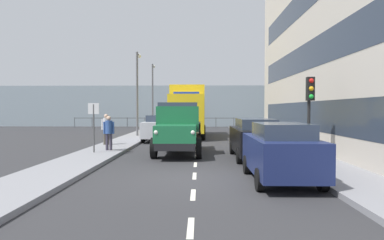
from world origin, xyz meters
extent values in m
plane|color=#2D2D30|center=(0.00, -8.77, 0.00)|extent=(80.00, 80.00, 0.00)
cube|color=gray|center=(-4.53, -8.77, 0.07)|extent=(2.12, 39.23, 0.15)
cube|color=gray|center=(4.53, -8.77, 0.07)|extent=(2.12, 39.23, 0.15)
cube|color=silver|center=(0.00, 4.29, 0.00)|extent=(0.12, 1.10, 0.01)
cube|color=silver|center=(0.00, 1.95, 0.00)|extent=(0.12, 1.10, 0.01)
cube|color=silver|center=(0.00, -0.41, 0.00)|extent=(0.12, 1.10, 0.01)
cube|color=silver|center=(0.00, -2.62, 0.00)|extent=(0.12, 1.10, 0.01)
cube|color=silver|center=(0.00, -4.90, 0.00)|extent=(0.12, 1.10, 0.01)
cube|color=silver|center=(0.00, -7.16, 0.00)|extent=(0.12, 1.10, 0.01)
cube|color=silver|center=(0.00, -9.66, 0.00)|extent=(0.12, 1.10, 0.01)
cube|color=silver|center=(0.00, -12.09, 0.00)|extent=(0.12, 1.10, 0.01)
cube|color=silver|center=(0.00, -14.52, 0.00)|extent=(0.12, 1.10, 0.01)
cube|color=silver|center=(0.00, -17.45, 0.00)|extent=(0.12, 1.10, 0.01)
cube|color=silver|center=(0.00, -20.08, 0.00)|extent=(0.12, 1.10, 0.01)
cube|color=silver|center=(0.00, -22.66, 0.00)|extent=(0.12, 1.10, 0.01)
cube|color=silver|center=(0.00, -25.53, 0.00)|extent=(0.12, 1.10, 0.01)
cube|color=beige|center=(-8.80, -7.72, 6.39)|extent=(6.44, 20.97, 12.78)
cube|color=#2D3847|center=(-5.62, -7.72, 1.80)|extent=(0.08, 17.83, 1.40)
cube|color=#2D3847|center=(-5.62, -7.72, 4.80)|extent=(0.08, 17.83, 1.40)
cube|color=#2D3847|center=(-5.62, -7.72, 7.80)|extent=(0.08, 17.83, 1.40)
cube|color=#84939E|center=(0.00, -31.39, 2.50)|extent=(80.00, 0.80, 5.00)
cylinder|color=#4C5156|center=(-14.00, -27.79, 0.60)|extent=(0.08, 0.08, 1.20)
cylinder|color=#4C5156|center=(-12.00, -27.79, 0.60)|extent=(0.08, 0.08, 1.20)
cylinder|color=#4C5156|center=(-10.00, -27.79, 0.60)|extent=(0.08, 0.08, 1.20)
cylinder|color=#4C5156|center=(-8.00, -27.79, 0.60)|extent=(0.08, 0.08, 1.20)
cylinder|color=#4C5156|center=(-6.00, -27.79, 0.60)|extent=(0.08, 0.08, 1.20)
cylinder|color=#4C5156|center=(-4.00, -27.79, 0.60)|extent=(0.08, 0.08, 1.20)
cylinder|color=#4C5156|center=(-2.00, -27.79, 0.60)|extent=(0.08, 0.08, 1.20)
cylinder|color=#4C5156|center=(0.00, -27.79, 0.60)|extent=(0.08, 0.08, 1.20)
cylinder|color=#4C5156|center=(2.00, -27.79, 0.60)|extent=(0.08, 0.08, 1.20)
cylinder|color=#4C5156|center=(4.00, -27.79, 0.60)|extent=(0.08, 0.08, 1.20)
cylinder|color=#4C5156|center=(6.00, -27.79, 0.60)|extent=(0.08, 0.08, 1.20)
cylinder|color=#4C5156|center=(8.00, -27.79, 0.60)|extent=(0.08, 0.08, 1.20)
cylinder|color=#4C5156|center=(10.00, -27.79, 0.60)|extent=(0.08, 0.08, 1.20)
cylinder|color=#4C5156|center=(12.00, -27.79, 0.60)|extent=(0.08, 0.08, 1.20)
cylinder|color=#4C5156|center=(14.00, -27.79, 0.60)|extent=(0.08, 0.08, 1.20)
cube|color=#4C5156|center=(0.00, -27.79, 1.12)|extent=(28.00, 0.08, 0.08)
cube|color=black|center=(0.84, -5.91, 0.60)|extent=(1.64, 5.60, 0.30)
cube|color=#196038|center=(0.84, -4.06, 1.10)|extent=(1.72, 1.90, 0.70)
cube|color=silver|center=(0.84, -3.16, 1.07)|extent=(1.16, 0.08, 0.56)
sphere|color=white|center=(0.11, -3.16, 1.20)|extent=(0.20, 0.20, 0.20)
sphere|color=white|center=(1.58, -3.16, 1.20)|extent=(0.20, 0.20, 0.20)
cube|color=#196038|center=(0.84, -5.57, 1.67)|extent=(1.93, 1.34, 1.15)
cube|color=#2D3847|center=(0.84, -5.57, 2.15)|extent=(1.78, 1.23, 0.56)
cube|color=#2D2319|center=(0.84, -7.25, 0.83)|extent=(2.10, 2.80, 0.16)
cube|color=black|center=(-0.17, -7.25, 1.15)|extent=(0.08, 2.80, 0.56)
cube|color=black|center=(1.85, -7.25, 1.15)|extent=(0.08, 2.80, 0.56)
cylinder|color=black|center=(-0.13, -4.23, 0.45)|extent=(0.24, 0.90, 0.90)
cylinder|color=black|center=(1.81, -4.23, 0.45)|extent=(0.24, 0.90, 0.90)
cylinder|color=black|center=(-0.13, -7.45, 0.45)|extent=(0.24, 0.90, 0.90)
cylinder|color=black|center=(1.81, -7.45, 0.45)|extent=(0.24, 0.90, 0.90)
cube|color=gold|center=(0.73, -12.71, 1.82)|extent=(2.40, 2.21, 2.60)
cube|color=#2D3847|center=(0.73, -12.71, 2.39)|extent=(2.20, 2.04, 0.80)
cube|color=#1933B2|center=(0.73, -12.71, 3.22)|extent=(1.75, 0.20, 0.16)
cube|color=gold|center=(0.73, -16.70, 2.37)|extent=(2.50, 5.95, 3.00)
cube|color=black|center=(0.73, -15.77, 0.70)|extent=(2.00, 8.07, 0.36)
cylinder|color=black|center=(-0.42, -12.79, 0.52)|extent=(0.28, 1.04, 1.04)
cylinder|color=black|center=(1.88, -12.79, 0.52)|extent=(0.28, 1.04, 1.04)
cylinder|color=black|center=(-0.42, -16.40, 0.52)|extent=(0.28, 1.04, 1.04)
cylinder|color=black|center=(1.88, -16.40, 0.52)|extent=(0.28, 1.04, 1.04)
cylinder|color=black|center=(-0.42, -18.53, 0.52)|extent=(0.28, 1.04, 1.04)
cylinder|color=black|center=(1.88, -18.53, 0.52)|extent=(0.28, 1.04, 1.04)
cube|color=navy|center=(-2.52, 0.34, 0.80)|extent=(1.70, 3.85, 1.00)
cube|color=#2D3847|center=(-2.52, 0.54, 1.51)|extent=(1.40, 2.12, 0.42)
cylinder|color=black|center=(-1.71, -0.85, 0.30)|extent=(0.18, 0.60, 0.60)
cylinder|color=black|center=(-3.33, -0.85, 0.30)|extent=(0.18, 0.60, 0.60)
cylinder|color=black|center=(-1.71, 1.54, 0.30)|extent=(0.18, 0.60, 0.60)
cylinder|color=black|center=(-3.33, 1.54, 0.30)|extent=(0.18, 0.60, 0.60)
cube|color=black|center=(-2.52, -4.31, 0.80)|extent=(1.74, 4.58, 1.00)
cube|color=#2D3847|center=(-2.52, -4.11, 1.51)|extent=(1.42, 2.52, 0.42)
cylinder|color=black|center=(-1.70, -5.73, 0.30)|extent=(0.18, 0.60, 0.60)
cylinder|color=black|center=(-3.35, -5.73, 0.30)|extent=(0.18, 0.60, 0.60)
cylinder|color=black|center=(-1.70, -2.89, 0.30)|extent=(0.18, 0.60, 0.60)
cylinder|color=black|center=(-3.35, -2.89, 0.30)|extent=(0.18, 0.60, 0.60)
cube|color=#B7BABF|center=(2.52, -12.44, 0.80)|extent=(1.90, 4.68, 1.00)
cube|color=#2D3847|center=(2.52, -12.64, 1.51)|extent=(1.55, 2.58, 0.42)
cylinder|color=black|center=(1.62, -10.99, 0.30)|extent=(0.18, 0.60, 0.60)
cylinder|color=black|center=(3.42, -10.99, 0.30)|extent=(0.18, 0.60, 0.60)
cylinder|color=black|center=(1.62, -13.89, 0.30)|extent=(0.18, 0.60, 0.60)
cylinder|color=black|center=(3.42, -13.89, 0.30)|extent=(0.18, 0.60, 0.60)
cylinder|color=#383342|center=(4.11, -5.87, 0.55)|extent=(0.14, 0.14, 0.80)
cylinder|color=#383342|center=(4.29, -5.87, 0.55)|extent=(0.14, 0.14, 0.80)
cylinder|color=#2D4C8C|center=(4.20, -5.87, 1.26)|extent=(0.34, 0.34, 0.63)
cylinder|color=#2D4C8C|center=(3.98, -5.87, 1.23)|extent=(0.09, 0.09, 0.58)
cylinder|color=#2D4C8C|center=(4.42, -5.87, 1.23)|extent=(0.09, 0.09, 0.58)
sphere|color=tan|center=(4.20, -5.87, 1.68)|extent=(0.22, 0.22, 0.22)
cylinder|color=#4C473D|center=(4.94, -8.40, 0.56)|extent=(0.14, 0.14, 0.83)
cylinder|color=#4C473D|center=(5.12, -8.40, 0.56)|extent=(0.14, 0.14, 0.83)
cylinder|color=silver|center=(5.03, -8.40, 1.30)|extent=(0.34, 0.34, 0.65)
cylinder|color=silver|center=(4.81, -8.40, 1.27)|extent=(0.09, 0.09, 0.60)
cylinder|color=silver|center=(5.25, -8.40, 1.27)|extent=(0.09, 0.09, 0.60)
sphere|color=tan|center=(5.03, -8.40, 1.74)|extent=(0.22, 0.22, 0.22)
cylinder|color=black|center=(-4.39, -2.94, 1.75)|extent=(0.12, 0.12, 3.20)
cube|color=black|center=(-4.39, -2.80, 2.90)|extent=(0.28, 0.24, 0.90)
sphere|color=red|center=(-4.39, -2.68, 3.20)|extent=(0.18, 0.18, 0.18)
sphere|color=orange|center=(-4.39, -2.68, 2.90)|extent=(0.18, 0.18, 0.18)
sphere|color=green|center=(-4.39, -2.68, 2.60)|extent=(0.18, 0.18, 0.18)
cylinder|color=#59595B|center=(4.47, -14.83, 3.26)|extent=(0.16, 0.16, 6.21)
cylinder|color=#59595B|center=(4.47, -15.28, 6.26)|extent=(0.10, 0.90, 0.10)
sphere|color=silver|center=(4.47, -15.73, 6.21)|extent=(0.32, 0.32, 0.32)
cylinder|color=#59595B|center=(4.66, -24.47, 3.45)|extent=(0.16, 0.16, 6.60)
cylinder|color=#59595B|center=(4.66, -24.92, 6.65)|extent=(0.10, 0.90, 0.10)
sphere|color=silver|center=(4.66, -25.37, 6.60)|extent=(0.32, 0.32, 0.32)
cylinder|color=#4C4C4C|center=(4.67, -5.06, 1.25)|extent=(0.07, 0.07, 2.20)
cube|color=silver|center=(4.67, -5.06, 2.15)|extent=(0.50, 0.04, 0.50)
camera|label=1|loc=(-0.16, 10.29, 2.12)|focal=31.77mm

